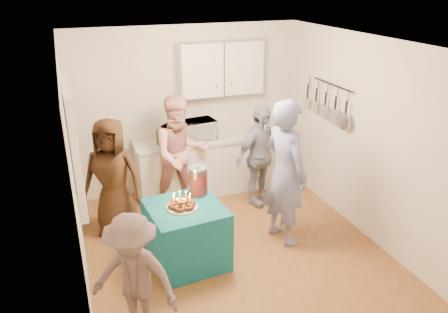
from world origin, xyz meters
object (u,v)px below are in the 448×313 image
object	(u,v)px
woman_back_left	(113,177)
counter	(207,166)
man_birthday	(285,173)
child_near_left	(134,279)
woman_back_center	(181,155)
party_table	(186,235)
microwave	(198,130)
punch_jar	(198,181)
woman_back_right	(259,156)

from	to	relation	value
woman_back_left	counter	bearing A→B (deg)	51.58
man_birthday	child_near_left	xyz separation A→B (m)	(-2.10, -1.05, -0.29)
woman_back_center	child_near_left	distance (m)	2.55
counter	man_birthday	world-z (taller)	man_birthday
woman_back_left	woman_back_center	xyz separation A→B (m)	(1.00, 0.30, 0.07)
party_table	woman_back_left	xyz separation A→B (m)	(-0.70, 1.02, 0.42)
microwave	punch_jar	distance (m)	1.56
party_table	woman_back_left	size ratio (longest dim) A/B	0.53
woman_back_center	woman_back_right	size ratio (longest dim) A/B	1.12
counter	woman_back_center	size ratio (longest dim) A/B	1.26
woman_back_center	woman_back_right	distance (m)	1.17
man_birthday	counter	bearing A→B (deg)	2.67
child_near_left	microwave	bearing A→B (deg)	97.96
man_birthday	woman_back_right	world-z (taller)	man_birthday
man_birthday	woman_back_right	xyz separation A→B (m)	(0.11, 1.02, -0.18)
child_near_left	woman_back_left	bearing A→B (deg)	124.23
microwave	man_birthday	xyz separation A→B (m)	(0.63, -1.69, -0.10)
woman_back_right	counter	bearing A→B (deg)	109.87
party_table	woman_back_right	xyz separation A→B (m)	(1.44, 1.08, 0.39)
counter	woman_back_left	size ratio (longest dim) A/B	1.37
child_near_left	woman_back_center	bearing A→B (deg)	101.17
microwave	woman_back_right	world-z (taller)	woman_back_right
man_birthday	woman_back_left	bearing A→B (deg)	51.07
party_table	woman_back_right	size ratio (longest dim) A/B	0.55
counter	woman_back_center	distance (m)	0.81
man_birthday	child_near_left	bearing A→B (deg)	102.91
man_birthday	woman_back_left	distance (m)	2.25
party_table	woman_back_center	bearing A→B (deg)	77.10
woman_back_left	woman_back_right	distance (m)	2.14
punch_jar	woman_back_right	size ratio (longest dim) A/B	0.22
counter	man_birthday	size ratio (longest dim) A/B	1.15
man_birthday	child_near_left	world-z (taller)	man_birthday
party_table	woman_back_center	size ratio (longest dim) A/B	0.49
woman_back_left	child_near_left	distance (m)	2.01
counter	punch_jar	xyz separation A→B (m)	(-0.59, -1.49, 0.50)
child_near_left	punch_jar	bearing A→B (deg)	86.99
counter	party_table	world-z (taller)	counter
microwave	party_table	size ratio (longest dim) A/B	0.63
man_birthday	woman_back_right	distance (m)	1.04
microwave	woman_back_center	bearing A→B (deg)	-139.51
counter	microwave	xyz separation A→B (m)	(-0.14, 0.00, 0.63)
man_birthday	woman_back_center	xyz separation A→B (m)	(-1.02, 1.25, -0.09)
party_table	punch_jar	xyz separation A→B (m)	(0.24, 0.26, 0.55)
punch_jar	woman_back_center	size ratio (longest dim) A/B	0.20
punch_jar	woman_back_right	xyz separation A→B (m)	(1.19, 0.82, -0.16)
microwave	woman_back_right	size ratio (longest dim) A/B	0.35
woman_back_right	child_near_left	world-z (taller)	woman_back_right
punch_jar	woman_back_left	size ratio (longest dim) A/B	0.21
punch_jar	woman_back_right	distance (m)	1.46
microwave	man_birthday	size ratio (longest dim) A/B	0.28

